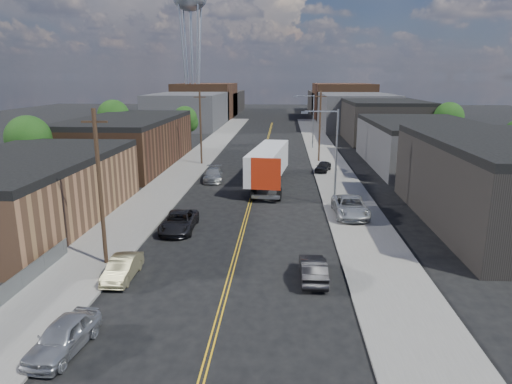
# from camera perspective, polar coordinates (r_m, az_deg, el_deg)

# --- Properties ---
(ground) EXTENTS (260.00, 260.00, 0.00)m
(ground) POSITION_cam_1_polar(r_m,az_deg,el_deg) (77.81, 1.14, 5.44)
(ground) COLOR black
(ground) RESTS_ON ground
(centerline) EXTENTS (0.32, 120.00, 0.01)m
(centerline) POSITION_cam_1_polar(r_m,az_deg,el_deg) (63.04, 0.57, 3.38)
(centerline) COLOR gold
(centerline) RESTS_ON ground
(sidewalk_left) EXTENTS (5.00, 140.00, 0.15)m
(sidewalk_left) POSITION_cam_1_polar(r_m,az_deg,el_deg) (64.21, -7.95, 3.51)
(sidewalk_left) COLOR slate
(sidewalk_left) RESTS_ON ground
(sidewalk_right) EXTENTS (5.00, 140.00, 0.15)m
(sidewalk_right) POSITION_cam_1_polar(r_m,az_deg,el_deg) (63.27, 9.21, 3.30)
(sidewalk_right) COLOR slate
(sidewalk_right) RESTS_ON ground
(warehouse_tan) EXTENTS (12.00, 22.00, 5.60)m
(warehouse_tan) POSITION_cam_1_polar(r_m,az_deg,el_deg) (41.74, -27.06, 0.14)
(warehouse_tan) COLOR brown
(warehouse_tan) RESTS_ON ground
(warehouse_brown) EXTENTS (12.00, 26.00, 6.60)m
(warehouse_brown) POSITION_cam_1_polar(r_m,az_deg,el_deg) (64.98, -15.63, 6.13)
(warehouse_brown) COLOR #482D1C
(warehouse_brown) RESTS_ON ground
(industrial_right_b) EXTENTS (14.00, 24.00, 6.10)m
(industrial_right_b) POSITION_cam_1_polar(r_m,az_deg,el_deg) (66.20, 20.11, 5.71)
(industrial_right_b) COLOR #373739
(industrial_right_b) RESTS_ON ground
(industrial_right_c) EXTENTS (14.00, 22.00, 7.60)m
(industrial_right_c) POSITION_cam_1_polar(r_m,az_deg,el_deg) (91.18, 15.59, 8.62)
(industrial_right_c) COLOR black
(industrial_right_c) RESTS_ON ground
(skyline_left_a) EXTENTS (16.00, 30.00, 8.00)m
(skyline_left_a) POSITION_cam_1_polar(r_m,az_deg,el_deg) (114.48, -8.31, 10.11)
(skyline_left_a) COLOR #373739
(skyline_left_a) RESTS_ON ground
(skyline_right_a) EXTENTS (16.00, 30.00, 8.00)m
(skyline_right_a) POSITION_cam_1_polar(r_m,az_deg,el_deg) (113.38, 12.21, 9.90)
(skyline_right_a) COLOR #373739
(skyline_right_a) RESTS_ON ground
(skyline_left_b) EXTENTS (16.00, 26.00, 10.00)m
(skyline_left_b) POSITION_cam_1_polar(r_m,az_deg,el_deg) (138.96, -6.23, 11.28)
(skyline_left_b) COLOR #482D1C
(skyline_left_b) RESTS_ON ground
(skyline_right_b) EXTENTS (16.00, 26.00, 10.00)m
(skyline_right_b) POSITION_cam_1_polar(r_m,az_deg,el_deg) (138.05, 10.70, 11.10)
(skyline_right_b) COLOR #482D1C
(skyline_right_b) RESTS_ON ground
(skyline_left_c) EXTENTS (16.00, 40.00, 7.00)m
(skyline_left_c) POSITION_cam_1_polar(r_m,az_deg,el_deg) (158.76, -4.99, 11.11)
(skyline_left_c) COLOR black
(skyline_left_c) RESTS_ON ground
(skyline_right_c) EXTENTS (16.00, 40.00, 7.00)m
(skyline_right_c) POSITION_cam_1_polar(r_m,az_deg,el_deg) (157.97, 9.79, 10.95)
(skyline_right_c) COLOR black
(skyline_right_c) RESTS_ON ground
(water_tower) EXTENTS (9.00, 9.00, 36.90)m
(water_tower) POSITION_cam_1_polar(r_m,az_deg,el_deg) (130.68, -8.27, 22.32)
(water_tower) COLOR gray
(water_tower) RESTS_ON ground
(streetlight_near) EXTENTS (3.39, 0.25, 9.00)m
(streetlight_near) POSITION_cam_1_polar(r_m,az_deg,el_deg) (42.58, 9.49, 5.23)
(streetlight_near) COLOR gray
(streetlight_near) RESTS_ON ground
(streetlight_far) EXTENTS (3.39, 0.25, 9.00)m
(streetlight_far) POSITION_cam_1_polar(r_m,az_deg,el_deg) (77.25, 6.87, 9.26)
(streetlight_far) COLOR gray
(streetlight_far) RESTS_ON ground
(utility_pole_left_near) EXTENTS (1.60, 0.26, 10.00)m
(utility_pole_left_near) POSITION_cam_1_polar(r_m,az_deg,el_deg) (29.90, -18.92, 0.52)
(utility_pole_left_near) COLOR black
(utility_pole_left_near) RESTS_ON ground
(utility_pole_left_far) EXTENTS (1.60, 0.26, 10.00)m
(utility_pole_left_far) POSITION_cam_1_polar(r_m,az_deg,el_deg) (63.23, -6.94, 8.02)
(utility_pole_left_far) COLOR black
(utility_pole_left_far) RESTS_ON ground
(utility_pole_right) EXTENTS (1.60, 0.26, 10.00)m
(utility_pole_right) POSITION_cam_1_polar(r_m,az_deg,el_deg) (65.38, 7.98, 8.18)
(utility_pole_right) COLOR black
(utility_pole_right) RESTS_ON ground
(tree_left_near) EXTENTS (4.85, 4.76, 7.91)m
(tree_left_near) POSITION_cam_1_polar(r_m,az_deg,el_deg) (54.52, -26.48, 5.71)
(tree_left_near) COLOR black
(tree_left_near) RESTS_ON ground
(tree_left_mid) EXTENTS (5.10, 5.04, 8.37)m
(tree_left_mid) POSITION_cam_1_polar(r_m,az_deg,el_deg) (77.04, -17.32, 8.83)
(tree_left_mid) COLOR black
(tree_left_mid) RESTS_ON ground
(tree_left_far) EXTENTS (4.35, 4.20, 6.97)m
(tree_left_far) POSITION_cam_1_polar(r_m,az_deg,el_deg) (81.00, -8.81, 8.88)
(tree_left_far) COLOR black
(tree_left_far) RESTS_ON ground
(tree_right_far) EXTENTS (4.85, 4.76, 7.91)m
(tree_right_far) POSITION_cam_1_polar(r_m,az_deg,el_deg) (81.69, 22.97, 8.41)
(tree_right_far) COLOR black
(tree_right_far) RESTS_ON ground
(semi_truck) EXTENTS (4.41, 17.06, 4.39)m
(semi_truck) POSITION_cam_1_polar(r_m,az_deg,el_deg) (51.51, 1.60, 3.77)
(semi_truck) COLOR silver
(semi_truck) RESTS_ON ground
(car_left_a) EXTENTS (2.23, 4.50, 1.47)m
(car_left_a) POSITION_cam_1_polar(r_m,az_deg,el_deg) (22.65, -22.94, -16.28)
(car_left_a) COLOR #AFB1B4
(car_left_a) RESTS_ON ground
(car_left_b) EXTENTS (1.45, 4.09, 1.34)m
(car_left_b) POSITION_cam_1_polar(r_m,az_deg,el_deg) (28.85, -16.35, -9.12)
(car_left_b) COLOR #7C7551
(car_left_b) RESTS_ON ground
(car_left_c) EXTENTS (2.57, 5.40, 1.49)m
(car_left_c) POSITION_cam_1_polar(r_m,az_deg,el_deg) (36.48, -9.61, -3.68)
(car_left_c) COLOR black
(car_left_c) RESTS_ON ground
(car_left_d) EXTENTS (2.56, 5.31, 1.49)m
(car_left_d) POSITION_cam_1_polar(r_m,az_deg,el_deg) (53.53, -5.39, 2.19)
(car_left_d) COLOR #939798
(car_left_d) RESTS_ON ground
(car_right_oncoming) EXTENTS (1.57, 4.30, 1.41)m
(car_right_oncoming) POSITION_cam_1_polar(r_m,az_deg,el_deg) (27.74, 7.12, -9.52)
(car_right_oncoming) COLOR black
(car_right_oncoming) RESTS_ON ground
(car_right_lot_a) EXTENTS (2.84, 5.99, 1.65)m
(car_right_lot_a) POSITION_cam_1_polar(r_m,az_deg,el_deg) (40.12, 11.70, -1.78)
(car_right_lot_a) COLOR #AEB1B3
(car_right_lot_a) RESTS_ON sidewalk_right
(car_right_lot_c) EXTENTS (2.59, 4.05, 1.28)m
(car_right_lot_c) POSITION_cam_1_polar(r_m,az_deg,el_deg) (58.54, 8.39, 3.18)
(car_right_lot_c) COLOR black
(car_right_lot_c) RESTS_ON sidewalk_right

